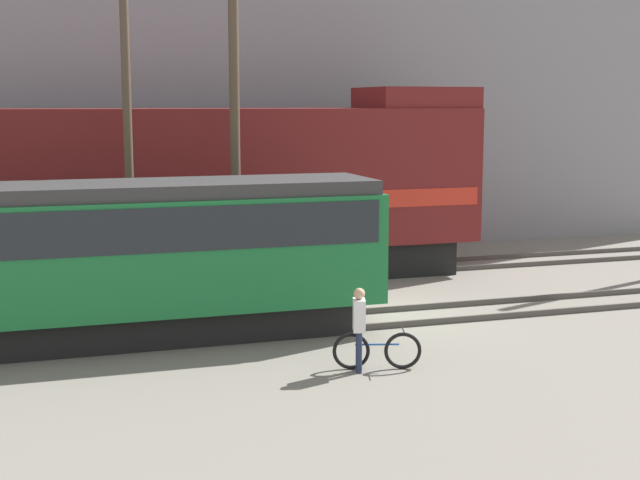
# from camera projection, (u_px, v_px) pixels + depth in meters

# --- Properties ---
(ground_plane) EXTENTS (120.00, 120.00, 0.00)m
(ground_plane) POSITION_uv_depth(u_px,v_px,m) (367.00, 315.00, 21.21)
(ground_plane) COLOR slate
(track_near) EXTENTS (60.00, 1.50, 0.14)m
(track_near) POSITION_uv_depth(u_px,v_px,m) (377.00, 318.00, 20.58)
(track_near) COLOR #47423D
(track_near) RESTS_ON ground
(track_far) EXTENTS (60.00, 1.51, 0.14)m
(track_far) POSITION_uv_depth(u_px,v_px,m) (305.00, 273.00, 26.00)
(track_far) COLOR #47423D
(track_far) RESTS_ON ground
(building_backdrop) EXTENTS (35.11, 6.00, 12.43)m
(building_backdrop) POSITION_uv_depth(u_px,v_px,m) (247.00, 68.00, 31.73)
(building_backdrop) COLOR gray
(building_backdrop) RESTS_ON ground
(freight_locomotive) EXTENTS (16.38, 3.04, 5.44)m
(freight_locomotive) POSITION_uv_depth(u_px,v_px,m) (196.00, 192.00, 24.67)
(freight_locomotive) COLOR black
(freight_locomotive) RESTS_ON ground
(streetcar) EXTENTS (11.66, 2.54, 3.36)m
(streetcar) POSITION_uv_depth(u_px,v_px,m) (105.00, 252.00, 18.46)
(streetcar) COLOR black
(streetcar) RESTS_ON ground
(bicycle) EXTENTS (1.64, 0.62, 0.77)m
(bicycle) POSITION_uv_depth(u_px,v_px,m) (377.00, 351.00, 16.82)
(bicycle) COLOR black
(bicycle) RESTS_ON ground
(person) EXTENTS (0.31, 0.41, 1.60)m
(person) POSITION_uv_depth(u_px,v_px,m) (359.00, 321.00, 16.57)
(person) COLOR #232D4C
(person) RESTS_ON ground
(utility_pole_left) EXTENTS (0.21, 0.21, 7.68)m
(utility_pole_left) POSITION_uv_depth(u_px,v_px,m) (128.00, 152.00, 21.13)
(utility_pole_left) COLOR #4C3D2D
(utility_pole_left) RESTS_ON ground
(utility_pole_center) EXTENTS (0.25, 0.25, 7.94)m
(utility_pole_center) POSITION_uv_depth(u_px,v_px,m) (235.00, 145.00, 21.89)
(utility_pole_center) COLOR #4C3D2D
(utility_pole_center) RESTS_ON ground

